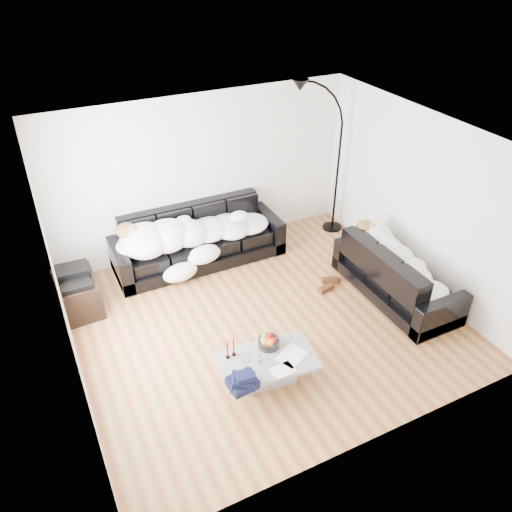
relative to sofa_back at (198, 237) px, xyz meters
name	(u,v)px	position (x,y,z in m)	size (l,w,h in m)	color
ground	(265,320)	(0.30, -1.80, -0.45)	(5.00, 5.00, 0.00)	brown
wall_back	(202,175)	(0.30, 0.45, 0.85)	(5.00, 0.02, 2.60)	silver
wall_left	(61,296)	(-2.20, -1.80, 0.85)	(0.02, 4.50, 2.60)	silver
wall_right	(420,201)	(2.80, -1.80, 0.85)	(0.02, 4.50, 2.60)	silver
ceiling	(268,143)	(0.30, -1.80, 2.15)	(5.00, 5.00, 0.00)	white
sofa_back	(198,237)	(0.00, 0.00, 0.00)	(2.73, 0.95, 0.89)	black
sofa_right	(397,272)	(2.29, -2.13, -0.04)	(2.03, 0.87, 0.82)	black
sleeper_back	(198,228)	(0.00, -0.05, 0.20)	(2.31, 0.80, 0.46)	white
sleeper_right	(400,260)	(2.29, -2.13, 0.19)	(1.74, 0.74, 0.43)	white
teal_cushion	(370,235)	(2.23, -1.51, 0.27)	(0.36, 0.30, 0.20)	#0F6E6B
coffee_table	(267,369)	(-0.18, -2.78, -0.28)	(1.15, 0.67, 0.34)	#939699
fruit_bowl	(269,341)	(-0.06, -2.59, -0.03)	(0.26, 0.26, 0.16)	white
wine_glass_a	(248,356)	(-0.39, -2.70, -0.03)	(0.07, 0.07, 0.16)	white
wine_glass_b	(245,363)	(-0.47, -2.80, -0.03)	(0.07, 0.07, 0.16)	white
wine_glass_c	(261,357)	(-0.27, -2.79, -0.03)	(0.07, 0.07, 0.16)	white
candle_left	(227,350)	(-0.59, -2.56, 0.02)	(0.05, 0.05, 0.25)	maroon
candle_right	(234,347)	(-0.51, -2.55, 0.02)	(0.05, 0.05, 0.26)	maroon
newspaper_a	(292,355)	(0.11, -2.87, -0.10)	(0.35, 0.27, 0.01)	silver
newspaper_b	(283,370)	(-0.10, -3.02, -0.10)	(0.27, 0.19, 0.01)	silver
navy_jacket	(242,376)	(-0.62, -3.04, 0.05)	(0.34, 0.28, 0.17)	black
shoes	(328,284)	(1.51, -1.55, -0.40)	(0.42, 0.30, 0.09)	#472311
av_cabinet	(78,294)	(-1.98, -0.42, -0.18)	(0.54, 0.78, 0.54)	black
stereo	(74,275)	(-1.98, -0.42, 0.16)	(0.44, 0.34, 0.13)	black
floor_lamp	(338,167)	(2.56, -0.07, 0.76)	(0.88, 0.35, 2.41)	black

